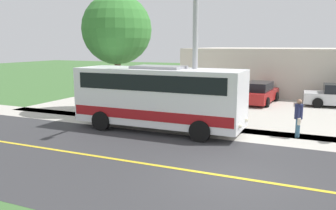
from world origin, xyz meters
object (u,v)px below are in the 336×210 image
commercial_building (318,71)px  parked_car_near (259,93)px  street_light_pole (195,29)px  tree_curbside (117,30)px  pedestrian_with_bags (298,117)px  shuttle_bus_front (159,95)px

commercial_building → parked_car_near: bearing=-25.3°
street_light_pole → tree_curbside: size_ratio=1.24×
parked_car_near → tree_curbside: size_ratio=0.67×
pedestrian_with_bags → street_light_pole: (0.84, -4.47, 3.74)m
shuttle_bus_front → parked_car_near: size_ratio=1.74×
parked_car_near → commercial_building: commercial_building is taller
pedestrian_with_bags → commercial_building: 15.71m
pedestrian_with_bags → parked_car_near: pedestrian_with_bags is taller
street_light_pole → parked_car_near: street_light_pole is taller
shuttle_bus_front → parked_car_near: bearing=162.8°
tree_curbside → commercial_building: tree_curbside is taller
street_light_pole → parked_car_near: 10.05m
pedestrian_with_bags → shuttle_bus_front: bearing=-78.4°
shuttle_bus_front → tree_curbside: tree_curbside is taller
parked_car_near → pedestrian_with_bags: bearing=20.3°
commercial_building → street_light_pole: bearing=-16.5°
street_light_pole → parked_car_near: (-9.14, 1.40, -3.94)m
parked_car_near → tree_curbside: (6.62, -6.98, 4.09)m
shuttle_bus_front → parked_car_near: (-9.54, 2.96, -0.95)m
street_light_pole → commercial_building: size_ratio=0.41×
shuttle_bus_front → tree_curbside: bearing=-125.9°
pedestrian_with_bags → tree_curbside: tree_curbside is taller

